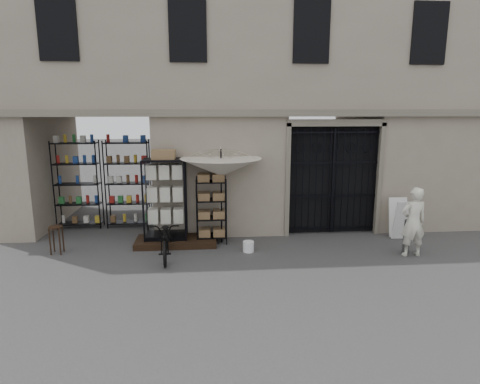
{
  "coord_description": "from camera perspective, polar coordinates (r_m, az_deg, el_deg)",
  "views": [
    {
      "loc": [
        -1.6,
        -8.18,
        3.32
      ],
      "look_at": [
        -0.8,
        1.4,
        1.35
      ],
      "focal_mm": 30.0,
      "sensor_mm": 36.0,
      "label": 1
    }
  ],
  "objects": [
    {
      "name": "wooden_stool",
      "position": [
        10.41,
        -24.65,
        -6.12
      ],
      "size": [
        0.39,
        0.39,
        0.66
      ],
      "rotation": [
        0.0,
        0.0,
        -0.32
      ],
      "color": "black",
      "rests_on": "ground"
    },
    {
      "name": "iron_gate",
      "position": [
        11.14,
        12.81,
        1.88
      ],
      "size": [
        2.5,
        0.21,
        3.0
      ],
      "color": "black",
      "rests_on": "ground"
    },
    {
      "name": "main_building",
      "position": [
        12.35,
        2.82,
        17.05
      ],
      "size": [
        14.0,
        4.0,
        9.0
      ],
      "primitive_type": "cube",
      "color": "gray",
      "rests_on": "ground"
    },
    {
      "name": "step_platform",
      "position": [
        10.29,
        -9.05,
        -6.95
      ],
      "size": [
        2.0,
        0.9,
        0.15
      ],
      "primitive_type": "cube",
      "color": "black",
      "rests_on": "ground"
    },
    {
      "name": "market_umbrella",
      "position": [
        9.88,
        -2.72,
        4.24
      ],
      "size": [
        2.03,
        2.06,
        2.86
      ],
      "rotation": [
        0.0,
        0.0,
        0.17
      ],
      "color": "black",
      "rests_on": "ground"
    },
    {
      "name": "ground",
      "position": [
        8.98,
        5.94,
        -10.2
      ],
      "size": [
        80.0,
        80.0,
        0.0
      ],
      "primitive_type": "plane",
      "color": "black",
      "rests_on": "ground"
    },
    {
      "name": "bicycle",
      "position": [
        9.47,
        -10.35,
        -9.14
      ],
      "size": [
        0.65,
        0.94,
        1.72
      ],
      "primitive_type": "imported",
      "rotation": [
        0.0,
        0.0,
        0.06
      ],
      "color": "black",
      "rests_on": "ground"
    },
    {
      "name": "wire_rack",
      "position": [
        10.17,
        -4.08,
        -2.68
      ],
      "size": [
        0.88,
        0.76,
        1.68
      ],
      "rotation": [
        0.0,
        0.0,
        -0.39
      ],
      "color": "black",
      "rests_on": "ground"
    },
    {
      "name": "steel_bollard",
      "position": [
        10.26,
        22.61,
        -5.86
      ],
      "size": [
        0.17,
        0.17,
        0.81
      ],
      "primitive_type": "cylinder",
      "rotation": [
        0.0,
        0.0,
        0.13
      ],
      "color": "#565657",
      "rests_on": "ground"
    },
    {
      "name": "shop_shelving",
      "position": [
        12.04,
        -18.89,
        1.05
      ],
      "size": [
        2.7,
        0.5,
        2.5
      ],
      "primitive_type": "cube",
      "color": "black",
      "rests_on": "ground"
    },
    {
      "name": "shop_recess",
      "position": [
        11.51,
        -19.32,
        1.82
      ],
      "size": [
        3.0,
        1.7,
        3.0
      ],
      "primitive_type": "cube",
      "color": "black",
      "rests_on": "ground"
    },
    {
      "name": "shopkeeper",
      "position": [
        10.24,
        23.05,
        -8.3
      ],
      "size": [
        0.63,
        1.63,
        0.39
      ],
      "primitive_type": "imported",
      "rotation": [
        0.0,
        0.0,
        3.17
      ],
      "color": "beige",
      "rests_on": "ground"
    },
    {
      "name": "white_bucket",
      "position": [
        9.65,
        1.2,
        -7.75
      ],
      "size": [
        0.3,
        0.3,
        0.25
      ],
      "primitive_type": "cylinder",
      "rotation": [
        0.0,
        0.0,
        0.16
      ],
      "color": "white",
      "rests_on": "ground"
    },
    {
      "name": "display_cabinet",
      "position": [
        10.14,
        -10.55,
        -1.56
      ],
      "size": [
        1.15,
        0.92,
        2.17
      ],
      "rotation": [
        0.0,
        0.0,
        0.36
      ],
      "color": "black",
      "rests_on": "step_platform"
    },
    {
      "name": "easel_sign",
      "position": [
        11.29,
        21.89,
        -3.56
      ],
      "size": [
        0.51,
        0.58,
        1.03
      ],
      "rotation": [
        0.0,
        0.0,
        -0.03
      ],
      "color": "silver",
      "rests_on": "ground"
    }
  ]
}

